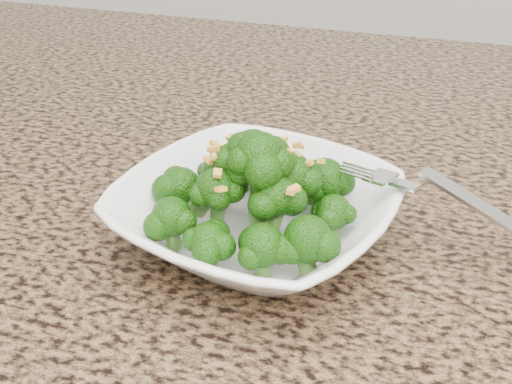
% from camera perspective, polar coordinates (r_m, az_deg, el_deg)
% --- Properties ---
extents(granite_counter, '(1.64, 1.04, 0.03)m').
position_cam_1_polar(granite_counter, '(0.64, 8.36, -1.05)').
color(granite_counter, brown).
rests_on(granite_counter, cabinet).
extents(bowl, '(0.27, 0.27, 0.05)m').
position_cam_1_polar(bowl, '(0.53, 0.00, -2.09)').
color(bowl, white).
rests_on(bowl, granite_counter).
extents(broccoli_pile, '(0.20, 0.20, 0.07)m').
position_cam_1_polar(broccoli_pile, '(0.50, 0.00, 3.74)').
color(broccoli_pile, '#174B08').
rests_on(broccoli_pile, bowl).
extents(garlic_topping, '(0.12, 0.12, 0.01)m').
position_cam_1_polar(garlic_topping, '(0.49, 0.00, 7.57)').
color(garlic_topping, gold).
rests_on(garlic_topping, broccoli_pile).
extents(fork, '(0.19, 0.12, 0.01)m').
position_cam_1_polar(fork, '(0.52, 13.54, 0.57)').
color(fork, silver).
rests_on(fork, bowl).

